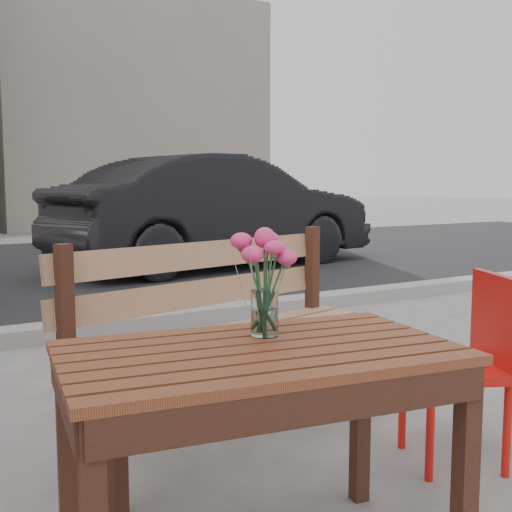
# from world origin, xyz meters

# --- Properties ---
(street) EXTENTS (30.00, 8.12, 0.12)m
(street) POSITION_xyz_m (0.00, 5.06, 0.03)
(street) COLOR black
(street) RESTS_ON ground
(main_table) EXTENTS (1.19, 0.81, 0.68)m
(main_table) POSITION_xyz_m (-0.23, -0.18, 0.57)
(main_table) COLOR maroon
(main_table) RESTS_ON ground
(main_bench) EXTENTS (1.57, 0.76, 0.94)m
(main_bench) POSITION_xyz_m (0.15, 0.76, 0.57)
(main_bench) COLOR #A27854
(main_bench) RESTS_ON ground
(red_chair) EXTENTS (0.51, 0.51, 0.78)m
(red_chair) POSITION_xyz_m (0.91, 0.03, 0.45)
(red_chair) COLOR red
(red_chair) RESTS_ON ground
(main_vase) EXTENTS (0.18, 0.18, 0.33)m
(main_vase) POSITION_xyz_m (-0.14, -0.07, 0.88)
(main_vase) COLOR white
(main_vase) RESTS_ON main_table
(parked_car) EXTENTS (4.74, 2.26, 1.50)m
(parked_car) POSITION_xyz_m (2.94, 6.09, 0.75)
(parked_car) COLOR black
(parked_car) RESTS_ON ground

